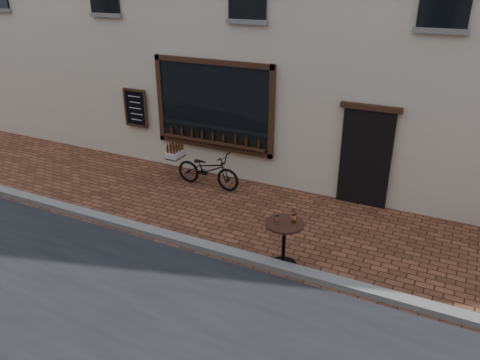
% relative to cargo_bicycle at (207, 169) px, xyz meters
% --- Properties ---
extents(ground, '(90.00, 90.00, 0.00)m').
position_rel_cargo_bicycle_xyz_m(ground, '(1.73, -2.74, -0.45)').
color(ground, '#4E2A19').
rests_on(ground, ground).
extents(kerb, '(90.00, 0.25, 0.12)m').
position_rel_cargo_bicycle_xyz_m(kerb, '(1.73, -2.54, -0.39)').
color(kerb, slate).
rests_on(kerb, ground).
extents(cargo_bicycle, '(1.96, 0.61, 0.95)m').
position_rel_cargo_bicycle_xyz_m(cargo_bicycle, '(0.00, 0.00, 0.00)').
color(cargo_bicycle, black).
rests_on(cargo_bicycle, ground).
extents(bistro_table, '(0.69, 0.69, 1.18)m').
position_rel_cargo_bicycle_xyz_m(bistro_table, '(2.95, -2.39, 0.17)').
color(bistro_table, black).
rests_on(bistro_table, ground).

